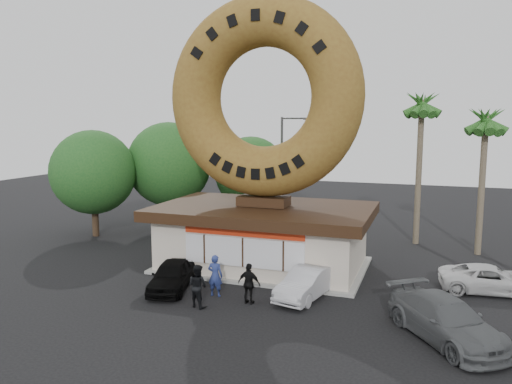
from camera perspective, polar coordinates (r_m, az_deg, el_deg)
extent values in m
plane|color=black|center=(21.67, -4.33, -12.75)|extent=(90.00, 90.00, 0.00)
cube|color=beige|center=(26.59, 0.88, -5.39)|extent=(10.00, 6.00, 3.00)
cube|color=#999993|center=(26.95, 0.87, -8.34)|extent=(10.60, 6.60, 0.15)
cube|color=#3F3F3F|center=(26.27, 0.89, -2.11)|extent=(10.00, 6.00, 0.10)
cube|color=black|center=(26.28, 0.89, -2.21)|extent=(11.20, 7.20, 0.55)
cube|color=silver|center=(23.79, -1.48, -6.90)|extent=(6.00, 0.12, 1.40)
cube|color=red|center=(23.53, -1.51, -4.55)|extent=(6.00, 0.10, 0.45)
cube|color=black|center=(26.18, 0.89, -1.03)|extent=(2.60, 1.40, 0.50)
torus|color=olive|center=(25.88, 0.92, 10.76)|extent=(10.21, 2.60, 10.21)
cylinder|color=#473321|center=(36.66, -9.76, -1.52)|extent=(0.44, 0.44, 3.30)
sphere|color=#1C4F1F|center=(36.28, -9.88, 3.16)|extent=(6.00, 6.00, 6.00)
cylinder|color=#473321|center=(36.22, -0.57, -1.87)|extent=(0.44, 0.44, 2.86)
sphere|color=#1C4F1F|center=(35.86, -0.58, 2.23)|extent=(5.20, 5.20, 5.20)
cylinder|color=#473321|center=(35.29, -17.92, -2.35)|extent=(0.44, 0.44, 3.08)
sphere|color=#1C4F1F|center=(34.91, -18.12, 2.17)|extent=(5.60, 5.60, 5.60)
cylinder|color=#726651|center=(32.67, 18.11, 2.07)|extent=(0.36, 0.36, 9.00)
cylinder|color=#726651|center=(31.34, 24.39, 0.59)|extent=(0.36, 0.36, 8.00)
cylinder|color=#59595E|center=(36.18, 2.95, 2.22)|extent=(0.18, 0.18, 8.00)
cylinder|color=#59595E|center=(35.74, 4.39, 8.40)|extent=(1.80, 0.12, 0.12)
cube|color=#59595E|center=(35.52, 5.80, 8.30)|extent=(0.45, 0.20, 0.12)
imported|color=navy|center=(22.41, -4.69, -9.50)|extent=(0.70, 0.46, 1.88)
imported|color=black|center=(21.27, -6.69, -10.59)|extent=(1.04, 0.91, 1.82)
imported|color=black|center=(21.47, -0.79, -10.44)|extent=(1.07, 0.52, 1.76)
imported|color=black|center=(23.57, -9.62, -9.38)|extent=(2.47, 4.20, 1.34)
imported|color=silver|center=(22.37, 5.80, -10.32)|extent=(2.20, 4.18, 1.31)
imported|color=#5B5D60|center=(19.39, 20.86, -13.49)|extent=(4.73, 5.40, 1.50)
imported|color=silver|center=(25.22, 25.24, -9.02)|extent=(4.64, 2.51, 1.23)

